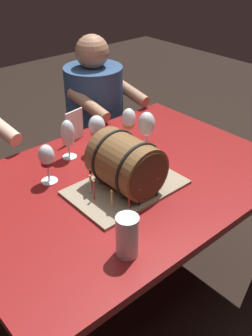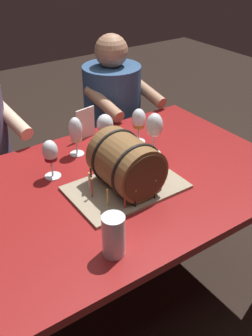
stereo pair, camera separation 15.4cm
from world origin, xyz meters
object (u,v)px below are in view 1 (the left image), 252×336
wine_glass_amber (129,120)px  person_seated_right (96,131)px  wine_glass_white (68,134)px  barrel_cake (126,166)px  dining_table (122,196)px  menu_card (75,126)px  wine_glass_rose (97,127)px  wine_glass_red (47,158)px  wine_glass_empty (147,125)px  beer_pint (127,238)px

wine_glass_amber → person_seated_right: person_seated_right is taller
wine_glass_white → barrel_cake: bearing=-85.3°
wine_glass_amber → wine_glass_white: wine_glass_white is taller
dining_table → menu_card: (0.05, 0.42, 0.18)m
barrel_cake → wine_glass_amber: bearing=46.9°
menu_card → wine_glass_rose: bearing=-94.7°
barrel_cake → wine_glass_amber: barrel_cake is taller
wine_glass_red → dining_table: bearing=-36.8°
wine_glass_red → wine_glass_empty: wine_glass_empty is taller
wine_glass_white → person_seated_right: (0.49, 0.45, -0.31)m
wine_glass_white → beer_pint: (-0.21, -0.65, -0.05)m
wine_glass_white → wine_glass_empty: (0.30, -0.20, 0.02)m
dining_table → wine_glass_white: bearing=102.5°
barrel_cake → wine_glass_red: 0.33m
dining_table → wine_glass_empty: wine_glass_empty is taller
wine_glass_amber → menu_card: (-0.19, 0.19, -0.04)m
wine_glass_amber → wine_glass_empty: (-0.01, -0.13, 0.02)m
dining_table → wine_glass_amber: (0.25, 0.23, 0.21)m
barrel_cake → wine_glass_empty: barrel_cake is taller
wine_glass_rose → wine_glass_empty: (0.17, -0.16, 0.01)m
wine_glass_empty → menu_card: size_ratio=1.29×
barrel_cake → wine_glass_empty: (0.27, 0.17, 0.03)m
menu_card → wine_glass_amber: bearing=-53.8°
wine_glass_rose → beer_pint: size_ratio=1.23×
wine_glass_rose → dining_table: bearing=-105.0°
wine_glass_rose → beer_pint: wine_glass_rose is taller
wine_glass_red → wine_glass_empty: (0.48, -0.09, 0.03)m
dining_table → wine_glass_red: bearing=143.2°
wine_glass_white → menu_card: wine_glass_white is taller
wine_glass_white → person_seated_right: person_seated_right is taller
dining_table → wine_glass_red: (-0.25, 0.18, 0.21)m
wine_glass_white → dining_table: bearing=-77.5°
wine_glass_amber → wine_glass_empty: 0.14m
person_seated_right → wine_glass_amber: bearing=-108.9°
wine_glass_rose → menu_card: wine_glass_rose is taller
wine_glass_amber → wine_glass_red: bearing=-174.4°
beer_pint → wine_glass_white: bearing=71.9°
wine_glass_red → barrel_cake: bearing=-50.5°
wine_glass_white → wine_glass_rose: bearing=-17.7°
wine_glass_rose → wine_glass_empty: size_ratio=0.90×
dining_table → wine_glass_red: wine_glass_red is taller
wine_glass_amber → person_seated_right: bearing=71.1°
wine_glass_amber → wine_glass_red: size_ratio=1.02×
wine_glass_white → person_seated_right: 0.73m
wine_glass_amber → wine_glass_empty: size_ratio=0.86×
dining_table → wine_glass_amber: size_ratio=7.96×
wine_glass_rose → person_seated_right: person_seated_right is taller
wine_glass_amber → wine_glass_white: (-0.31, 0.06, 0.00)m
barrel_cake → wine_glass_amber: 0.41m
wine_glass_rose → wine_glass_red: bearing=-167.3°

